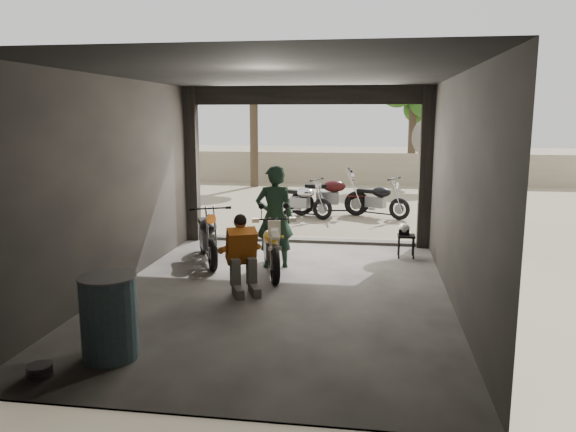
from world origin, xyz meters
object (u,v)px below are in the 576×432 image
(outside_bike_b, at_px, (329,192))
(oil_drum, at_px, (109,319))
(stool, at_px, (406,239))
(mechanic, at_px, (243,256))
(sign_post, at_px, (432,157))
(main_bike, at_px, (271,243))
(left_bike, at_px, (207,233))
(outside_bike_a, at_px, (301,198))
(helmet, at_px, (404,229))
(outside_bike_c, at_px, (377,197))
(rider, at_px, (275,217))

(outside_bike_b, distance_m, oil_drum, 9.40)
(stool, distance_m, oil_drum, 6.05)
(mechanic, xyz_separation_m, sign_post, (3.08, 4.04, 1.22))
(mechanic, xyz_separation_m, stool, (2.52, 2.50, -0.20))
(main_bike, bearing_deg, left_bike, 139.01)
(left_bike, distance_m, sign_post, 4.92)
(left_bike, height_order, outside_bike_a, left_bike)
(stool, xyz_separation_m, oil_drum, (-3.43, -4.98, 0.10))
(stool, height_order, helmet, helmet)
(left_bike, relative_size, outside_bike_b, 0.88)
(outside_bike_b, xyz_separation_m, mechanic, (-0.75, -6.77, -0.05))
(stool, bearing_deg, oil_drum, -124.56)
(outside_bike_a, xyz_separation_m, outside_bike_b, (0.69, 0.39, 0.10))
(outside_bike_a, relative_size, sign_post, 0.59)
(sign_post, bearing_deg, left_bike, -143.39)
(oil_drum, bearing_deg, outside_bike_c, 72.31)
(mechanic, height_order, sign_post, sign_post)
(left_bike, relative_size, helmet, 6.92)
(stool, bearing_deg, outside_bike_a, 122.32)
(outside_bike_b, distance_m, mechanic, 6.82)
(outside_bike_a, bearing_deg, left_bike, -170.71)
(rider, relative_size, helmet, 7.73)
(oil_drum, bearing_deg, mechanic, 69.84)
(main_bike, relative_size, outside_bike_a, 1.03)
(rider, xyz_separation_m, sign_post, (2.86, 2.58, 0.88))
(outside_bike_c, height_order, helmet, outside_bike_c)
(outside_bike_a, relative_size, mechanic, 1.36)
(main_bike, bearing_deg, outside_bike_b, 68.77)
(left_bike, height_order, outside_bike_b, outside_bike_b)
(oil_drum, bearing_deg, main_bike, 72.17)
(outside_bike_b, height_order, oil_drum, outside_bike_b)
(main_bike, xyz_separation_m, helmet, (2.24, 1.48, 0.02))
(main_bike, xyz_separation_m, mechanic, (-0.23, -1.06, 0.04))
(outside_bike_a, distance_m, helmet, 4.53)
(main_bike, distance_m, sign_post, 4.31)
(stool, xyz_separation_m, sign_post, (0.56, 1.54, 1.41))
(outside_bike_b, bearing_deg, mechanic, 165.99)
(rider, height_order, mechanic, rider)
(left_bike, bearing_deg, main_bike, -48.95)
(outside_bike_a, height_order, rider, rider)
(main_bike, bearing_deg, oil_drum, -123.81)
(left_bike, height_order, mechanic, mechanic)
(left_bike, relative_size, outside_bike_a, 1.04)
(left_bike, bearing_deg, outside_bike_b, 46.68)
(outside_bike_a, distance_m, oil_drum, 8.92)
(outside_bike_b, xyz_separation_m, helmet, (1.72, -4.23, -0.07))
(sign_post, bearing_deg, stool, -103.38)
(outside_bike_c, relative_size, mechanic, 1.40)
(rider, distance_m, stool, 2.58)
(left_bike, relative_size, sign_post, 0.62)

